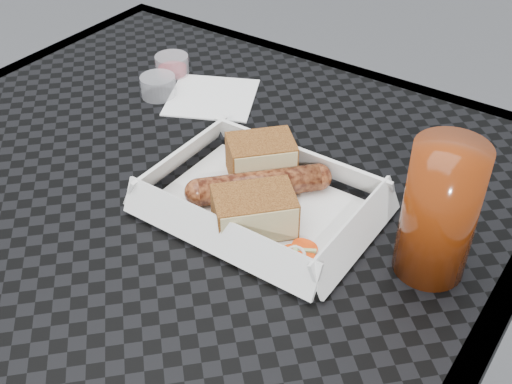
# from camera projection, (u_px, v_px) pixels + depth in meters

# --- Properties ---
(patio_table) EXTENTS (0.80, 0.80, 0.74)m
(patio_table) POSITION_uv_depth(u_px,v_px,m) (167.00, 233.00, 0.80)
(patio_table) COLOR black
(patio_table) RESTS_ON ground
(food_tray) EXTENTS (0.22, 0.15, 0.00)m
(food_tray) POSITION_uv_depth(u_px,v_px,m) (261.00, 207.00, 0.72)
(food_tray) COLOR white
(food_tray) RESTS_ON patio_table
(bratwurst) EXTENTS (0.13, 0.13, 0.03)m
(bratwurst) POSITION_uv_depth(u_px,v_px,m) (259.00, 185.00, 0.72)
(bratwurst) COLOR brown
(bratwurst) RESTS_ON food_tray
(bread_near) EXTENTS (0.09, 0.09, 0.05)m
(bread_near) POSITION_uv_depth(u_px,v_px,m) (261.00, 158.00, 0.75)
(bread_near) COLOR brown
(bread_near) RESTS_ON food_tray
(bread_far) EXTENTS (0.10, 0.10, 0.04)m
(bread_far) POSITION_uv_depth(u_px,v_px,m) (254.00, 211.00, 0.67)
(bread_far) COLOR brown
(bread_far) RESTS_ON food_tray
(veg_garnish) EXTENTS (0.03, 0.03, 0.00)m
(veg_garnish) POSITION_uv_depth(u_px,v_px,m) (297.00, 253.00, 0.65)
(veg_garnish) COLOR #FB420A
(veg_garnish) RESTS_ON food_tray
(napkin) EXTENTS (0.16, 0.16, 0.00)m
(napkin) POSITION_uv_depth(u_px,v_px,m) (212.00, 97.00, 0.91)
(napkin) COLOR white
(napkin) RESTS_ON patio_table
(condiment_cup_sauce) EXTENTS (0.05, 0.05, 0.03)m
(condiment_cup_sauce) POSITION_uv_depth(u_px,v_px,m) (172.00, 65.00, 0.96)
(condiment_cup_sauce) COLOR maroon
(condiment_cup_sauce) RESTS_ON patio_table
(condiment_cup_empty) EXTENTS (0.05, 0.05, 0.03)m
(condiment_cup_empty) POSITION_uv_depth(u_px,v_px,m) (158.00, 86.00, 0.91)
(condiment_cup_empty) COLOR silver
(condiment_cup_empty) RESTS_ON patio_table
(drink_glass) EXTENTS (0.07, 0.07, 0.14)m
(drink_glass) POSITION_uv_depth(u_px,v_px,m) (440.00, 212.00, 0.60)
(drink_glass) COLOR #662308
(drink_glass) RESTS_ON patio_table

